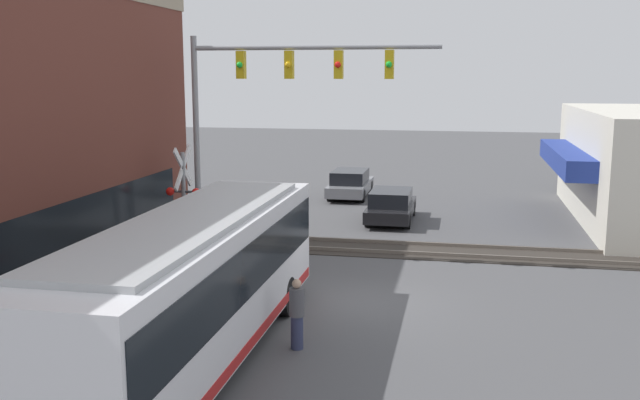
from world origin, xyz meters
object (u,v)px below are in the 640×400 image
at_px(city_bus, 192,284).
at_px(crossing_signal, 184,192).
at_px(parked_car_grey, 350,184).
at_px(pedestrian_near_bus, 297,314).
at_px(parked_car_black, 391,207).

relative_size(city_bus, crossing_signal, 2.97).
relative_size(city_bus, parked_car_grey, 2.48).
bearing_deg(parked_car_grey, crossing_signal, 165.23).
bearing_deg(city_bus, crossing_signal, 23.07).
height_order(parked_car_grey, pedestrian_near_bus, pedestrian_near_bus).
relative_size(crossing_signal, pedestrian_near_bus, 2.35).
bearing_deg(crossing_signal, city_bus, -156.93).
bearing_deg(pedestrian_near_bus, parked_car_grey, 5.52).
bearing_deg(pedestrian_near_bus, parked_car_black, -2.63).
bearing_deg(parked_car_grey, parked_car_black, -155.06).
relative_size(crossing_signal, parked_car_black, 0.87).
height_order(city_bus, pedestrian_near_bus, city_bus).
distance_m(parked_car_grey, pedestrian_near_bus, 20.13).
distance_m(parked_car_black, parked_car_grey, 6.16).
height_order(parked_car_black, parked_car_grey, parked_car_grey).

